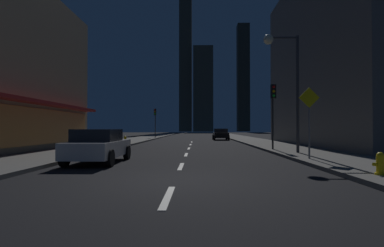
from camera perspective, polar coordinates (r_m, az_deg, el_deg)
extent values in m
cube|color=black|center=(40.56, 0.16, -3.09)|extent=(78.00, 136.00, 0.10)
cube|color=#605E59|center=(41.04, 9.99, -2.87)|extent=(4.00, 76.00, 0.15)
cube|color=#605E59|center=(41.26, -9.62, -2.86)|extent=(4.00, 76.00, 0.15)
cube|color=silver|center=(6.72, -4.61, -13.65)|extent=(0.16, 2.20, 0.01)
cube|color=silver|center=(11.84, -2.09, -8.11)|extent=(0.16, 2.20, 0.01)
cube|color=silver|center=(17.00, -1.12, -5.91)|extent=(0.16, 2.20, 0.01)
cube|color=silver|center=(22.18, -0.60, -4.74)|extent=(0.16, 2.20, 0.01)
cube|color=silver|center=(27.37, -0.28, -4.02)|extent=(0.16, 2.20, 0.01)
cube|color=silver|center=(32.56, -0.07, -3.52)|extent=(0.16, 2.20, 0.01)
cube|color=#D88C3F|center=(20.51, -26.98, -0.50)|extent=(0.10, 14.82, 2.20)
cube|color=maroon|center=(20.38, -25.96, 3.43)|extent=(0.90, 15.42, 0.20)
cube|color=slate|center=(28.76, 30.44, 10.85)|extent=(11.00, 20.00, 14.58)
cube|color=#3C392D|center=(143.10, -1.22, 12.72)|extent=(5.67, 7.10, 70.44)
cube|color=#403D30|center=(137.10, 2.11, 6.53)|extent=(8.90, 5.11, 38.49)
cube|color=#2F2D23|center=(150.06, 9.64, 8.50)|extent=(5.73, 5.56, 51.99)
cube|color=silver|center=(13.61, -17.16, -4.55)|extent=(1.80, 4.20, 0.65)
cube|color=black|center=(13.40, -17.42, -2.21)|extent=(1.64, 2.00, 0.55)
cylinder|color=black|center=(15.24, -18.67, -5.19)|extent=(0.22, 0.68, 0.68)
cylinder|color=black|center=(14.74, -12.19, -5.36)|extent=(0.22, 0.68, 0.68)
cylinder|color=black|center=(12.65, -22.98, -6.05)|extent=(0.22, 0.68, 0.68)
cylinder|color=black|center=(12.04, -15.27, -6.35)|extent=(0.22, 0.68, 0.68)
sphere|color=white|center=(15.73, -16.73, -3.88)|extent=(0.18, 0.18, 0.18)
sphere|color=white|center=(15.43, -12.83, -3.95)|extent=(0.18, 0.18, 0.18)
cube|color=black|center=(38.93, 5.43, -2.19)|extent=(1.80, 4.20, 0.65)
cube|color=black|center=(38.72, 5.45, -1.37)|extent=(1.64, 2.00, 0.55)
cylinder|color=black|center=(40.27, 4.03, -2.54)|extent=(0.22, 0.68, 0.68)
cylinder|color=black|center=(40.40, 6.52, -2.54)|extent=(0.22, 0.68, 0.68)
cylinder|color=black|center=(37.48, 4.25, -2.67)|extent=(0.22, 0.68, 0.68)
cylinder|color=black|center=(37.62, 6.93, -2.66)|extent=(0.22, 0.68, 0.68)
sphere|color=white|center=(40.93, 4.44, -2.06)|extent=(0.18, 0.18, 0.18)
sphere|color=white|center=(41.01, 5.98, -2.06)|extent=(0.18, 0.18, 0.18)
cylinder|color=yellow|center=(10.28, 32.04, -6.71)|extent=(0.22, 0.22, 0.55)
sphere|color=yellow|center=(10.25, 32.03, -5.18)|extent=(0.21, 0.21, 0.21)
cylinder|color=yellow|center=(10.31, 32.05, -8.07)|extent=(0.30, 0.30, 0.06)
cylinder|color=yellow|center=(10.20, 31.26, -6.61)|extent=(0.10, 0.10, 0.10)
cylinder|color=gold|center=(27.90, -12.52, -3.07)|extent=(0.22, 0.22, 0.55)
sphere|color=gold|center=(27.89, -12.51, -2.51)|extent=(0.21, 0.21, 0.21)
cylinder|color=gold|center=(27.91, -12.52, -3.58)|extent=(0.30, 0.30, 0.06)
cylinder|color=gold|center=(27.94, -12.84, -3.01)|extent=(0.10, 0.10, 0.10)
cylinder|color=gold|center=(27.86, -12.20, -3.02)|extent=(0.10, 0.10, 0.10)
cylinder|color=#2D2D2D|center=(20.18, 14.99, 1.28)|extent=(0.12, 0.12, 4.20)
cube|color=black|center=(20.11, 15.11, 5.86)|extent=(0.32, 0.24, 0.90)
sphere|color=red|center=(20.02, 15.20, 6.70)|extent=(0.18, 0.18, 0.18)
sphere|color=#F2B20C|center=(19.98, 15.20, 5.91)|extent=(0.18, 0.18, 0.18)
sphere|color=#19D833|center=(19.95, 15.21, 5.11)|extent=(0.18, 0.18, 0.18)
cylinder|color=#2D2D2D|center=(43.99, -6.96, 0.09)|extent=(0.12, 0.12, 4.20)
cube|color=black|center=(43.84, -6.99, 2.18)|extent=(0.32, 0.24, 0.90)
sphere|color=red|center=(43.73, -7.01, 2.56)|extent=(0.18, 0.18, 0.18)
sphere|color=#F2B20C|center=(43.72, -7.02, 2.19)|extent=(0.18, 0.18, 0.18)
sphere|color=#19D833|center=(43.70, -7.02, 1.82)|extent=(0.18, 0.18, 0.18)
cylinder|color=#38383D|center=(17.80, 19.32, 5.30)|extent=(0.16, 0.16, 6.50)
cylinder|color=#38383D|center=(18.19, 16.79, 15.29)|extent=(1.60, 0.12, 0.12)
sphere|color=#FCF7CC|center=(17.97, 14.24, 15.15)|extent=(0.56, 0.56, 0.56)
cylinder|color=slate|center=(14.35, 21.27, -1.40)|extent=(0.08, 0.08, 2.40)
cube|color=yellow|center=(14.39, 21.27, 4.58)|extent=(0.91, 0.03, 0.91)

